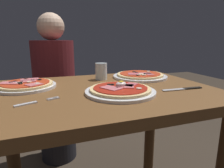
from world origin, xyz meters
TOP-DOWN VIEW (x-y plane):
  - dining_table at (0.00, 0.00)m, footprint 1.00×0.72m
  - pizza_foreground at (0.05, -0.09)m, footprint 0.29×0.29m
  - pizza_across_left at (-0.32, 0.14)m, footprint 0.27×0.27m
  - pizza_across_right at (0.28, 0.18)m, footprint 0.31×0.31m
  - water_glass_near at (0.06, 0.20)m, footprint 0.06×0.06m
  - fork at (-0.28, -0.11)m, footprint 0.15×0.07m
  - knife at (0.34, -0.13)m, footprint 0.20×0.03m
  - diner_person at (-0.17, 0.75)m, footprint 0.32×0.32m

SIDE VIEW (x-z plane):
  - diner_person at x=-0.17m, z-range -0.03..1.15m
  - dining_table at x=0.00m, z-range 0.24..1.01m
  - fork at x=-0.28m, z-range 0.77..0.77m
  - knife at x=0.34m, z-range 0.77..0.78m
  - pizza_across_right at x=0.28m, z-range 0.77..0.80m
  - pizza_across_left at x=-0.32m, z-range 0.77..0.80m
  - pizza_foreground at x=0.05m, z-range 0.76..0.81m
  - water_glass_near at x=0.06m, z-range 0.76..0.86m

